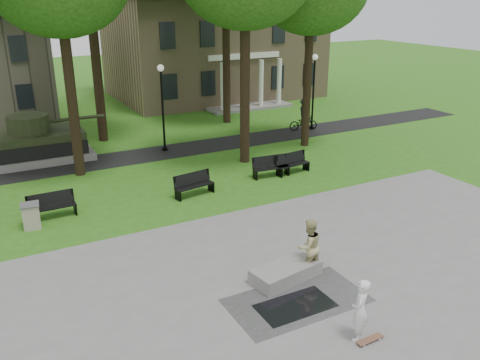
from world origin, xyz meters
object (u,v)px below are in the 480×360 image
object	(u,v)px
concrete_block	(286,272)
friend_watching	(309,246)
park_bench_0	(52,205)
trash_bin	(31,216)
cyclist	(303,117)
skateboarder	(360,310)

from	to	relation	value
concrete_block	friend_watching	distance (m)	1.07
park_bench_0	trash_bin	distance (m)	1.04
friend_watching	cyclist	world-z (taller)	cyclist
skateboarder	park_bench_0	bearing A→B (deg)	-103.98
concrete_block	trash_bin	world-z (taller)	trash_bin
skateboarder	friend_watching	bearing A→B (deg)	-143.38
skateboarder	trash_bin	size ratio (longest dim) A/B	1.75
skateboarder	friend_watching	size ratio (longest dim) A/B	0.94
concrete_block	trash_bin	xyz separation A→B (m)	(-6.39, 7.56, 0.24)
friend_watching	cyclist	distance (m)	17.65
skateboarder	friend_watching	distance (m)	3.39
skateboarder	friend_watching	world-z (taller)	friend_watching
cyclist	trash_bin	distance (m)	18.57
skateboarder	park_bench_0	distance (m)	12.77
concrete_block	cyclist	xyz separation A→B (m)	(10.80, 14.58, 0.59)
trash_bin	park_bench_0	bearing A→B (deg)	36.95
cyclist	park_bench_0	distance (m)	17.57
friend_watching	concrete_block	bearing A→B (deg)	-1.58
cyclist	park_bench_0	xyz separation A→B (m)	(-16.36, -6.40, -0.31)
friend_watching	park_bench_0	distance (m)	10.38
cyclist	trash_bin	bearing A→B (deg)	128.87
concrete_block	cyclist	distance (m)	18.16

